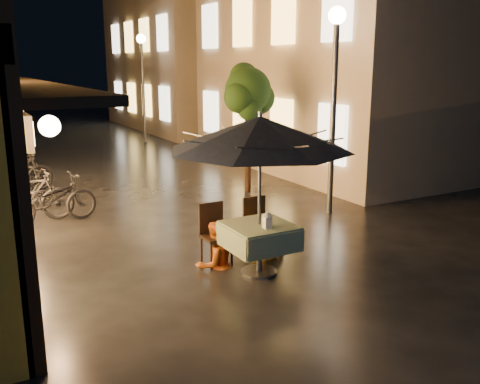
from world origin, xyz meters
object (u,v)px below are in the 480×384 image
cafe_table (259,236)px  person_yellow (267,215)px  patio_umbrella (260,133)px  person_orange (215,223)px  bicycle_0 (50,200)px  table_lantern (267,219)px  streetlamp_near (335,74)px

cafe_table → person_yellow: person_yellow is taller
cafe_table → patio_umbrella: size_ratio=0.36×
patio_umbrella → person_orange: 1.62m
patio_umbrella → bicycle_0: patio_umbrella is taller
cafe_table → person_orange: size_ratio=0.70×
person_orange → bicycle_0: size_ratio=0.76×
table_lantern → bicycle_0: (-2.32, 4.42, -0.43)m
bicycle_0 → streetlamp_near: bearing=-119.0°
streetlamp_near → person_yellow: 3.76m
patio_umbrella → person_yellow: bearing=49.1°
cafe_table → person_orange: 0.76m
streetlamp_near → patio_umbrella: size_ratio=1.55×
person_yellow → streetlamp_near: bearing=-163.8°
table_lantern → person_yellow: person_yellow is taller
cafe_table → patio_umbrella: patio_umbrella is taller
person_orange → table_lantern: bearing=110.3°
cafe_table → person_yellow: (0.48, 0.55, 0.13)m
bicycle_0 → person_yellow: bearing=-151.0°
patio_umbrella → person_orange: bearing=127.8°
streetlamp_near → cafe_table: 4.42m
table_lantern → person_orange: size_ratio=0.18×
streetlamp_near → person_orange: bearing=-155.6°
patio_umbrella → table_lantern: size_ratio=10.93×
cafe_table → table_lantern: size_ratio=3.96×
table_lantern → bicycle_0: table_lantern is taller
streetlamp_near → person_orange: size_ratio=2.97×
streetlamp_near → cafe_table: (-3.06, -2.18, -2.33)m
person_orange → streetlamp_near: bearing=-164.7°
streetlamp_near → person_yellow: (-2.58, -1.63, -2.20)m
cafe_table → streetlamp_near: bearing=35.5°
table_lantern → patio_umbrella: bearing=90.0°
person_orange → person_yellow: bearing=168.4°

